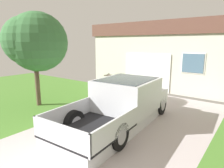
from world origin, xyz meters
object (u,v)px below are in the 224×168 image
handbag (107,109)px  house_with_garage (175,54)px  front_yard_tree (34,42)px  pickup_truck (124,103)px  person_with_hat (109,89)px

handbag → house_with_garage: 7.75m
handbag → front_yard_tree: bearing=-156.9°
pickup_truck → handbag: bearing=152.4°
pickup_truck → person_with_hat: size_ratio=3.22×
pickup_truck → house_with_garage: house_with_garage is taller
person_with_hat → house_with_garage: house_with_garage is taller
pickup_truck → house_with_garage: bearing=93.7°
person_with_hat → house_with_garage: bearing=127.3°
pickup_truck → handbag: size_ratio=13.40×
pickup_truck → house_with_garage: size_ratio=0.52×
front_yard_tree → person_with_hat: bearing=29.6°
pickup_truck → handbag: 1.43m
person_with_hat → front_yard_tree: size_ratio=0.38×
pickup_truck → person_with_hat: (-1.37, 0.85, 0.18)m
house_with_garage → handbag: bearing=-91.0°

